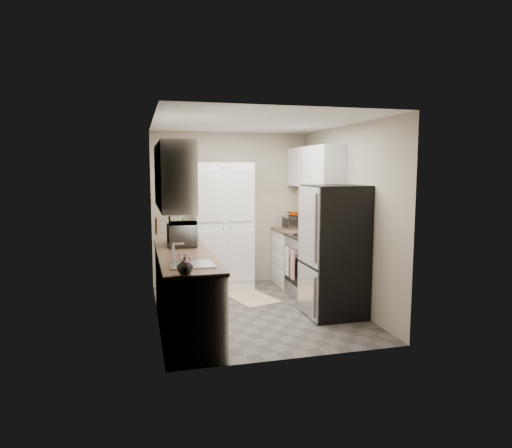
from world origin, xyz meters
The scene contains 16 objects.
ground centered at (0.00, 0.00, 0.00)m, with size 3.20×3.20×0.00m, color #56514C.
room_shell centered at (-0.02, -0.01, 1.63)m, with size 2.64×3.24×2.52m.
pantry_cabinet centered at (-0.20, 1.32, 1.00)m, with size 0.90×0.55×2.00m, color white.
base_cabinet_left centered at (-0.99, -0.43, 0.44)m, with size 0.60×2.30×0.88m, color white.
countertop_left centered at (-0.99, -0.43, 0.90)m, with size 0.63×2.33×0.04m, color brown.
base_cabinet_right centered at (0.99, 1.19, 0.44)m, with size 0.60×0.80×0.88m, color white.
countertop_right centered at (0.99, 1.19, 0.90)m, with size 0.63×0.83×0.04m, color brown.
electric_range centered at (0.97, 0.39, 0.48)m, with size 0.71×0.78×1.13m.
refrigerator centered at (0.94, -0.41, 0.85)m, with size 0.70×0.72×1.70m, color #B7B7BC.
microwave centered at (-0.94, 0.11, 1.06)m, with size 0.52×0.36×0.29m, color silver.
wine_bottle centered at (-1.10, 0.39, 1.08)m, with size 0.08×0.08×0.33m, color black.
flower_vase centered at (-1.10, -1.52, 1.00)m, with size 0.15×0.15×0.16m, color beige.
cutting_board centered at (-0.89, 0.58, 1.08)m, with size 0.02×0.26×0.32m, color #3E8D3F.
toaster_oven centered at (0.98, 1.31, 1.03)m, with size 0.29×0.37×0.21m, color #A6A5AA.
fruit_basket centered at (0.99, 1.32, 1.18)m, with size 0.23×0.23×0.10m, color #E04400, non-canonical shape.
kitchen_mat centered at (0.08, 0.62, 0.01)m, with size 0.55×0.87×0.01m, color #DDB88E.
Camera 1 is at (-1.51, -5.77, 1.91)m, focal length 32.00 mm.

